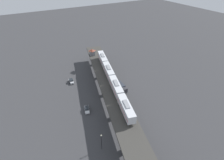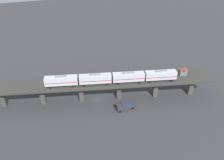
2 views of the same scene
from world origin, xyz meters
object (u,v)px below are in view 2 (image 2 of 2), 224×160
(street_car_silver, at_px, (144,75))
(street_car_white, at_px, (97,83))
(signal_hut, at_px, (183,70))
(street_lamp, at_px, (52,82))
(subway_train, at_px, (112,78))
(delivery_truck, at_px, (126,105))

(street_car_silver, bearing_deg, street_car_white, 87.46)
(signal_hut, height_order, street_lamp, signal_hut)
(street_car_silver, bearing_deg, subway_train, 120.34)
(signal_hut, height_order, street_car_white, signal_hut)
(subway_train, relative_size, street_car_white, 10.34)
(signal_hut, distance_m, street_car_white, 37.10)
(street_car_silver, height_order, street_lamp, street_lamp)
(signal_hut, xyz_separation_m, street_car_white, (17.00, 31.68, -9.15))
(street_car_white, bearing_deg, subway_train, -169.92)
(street_car_silver, distance_m, street_lamp, 42.37)
(street_car_white, xyz_separation_m, street_lamp, (2.55, 18.91, 3.17))
(street_lamp, bearing_deg, street_car_white, -97.68)
(subway_train, height_order, street_lamp, subway_train)
(street_car_white, distance_m, street_car_silver, 23.21)
(signal_hut, relative_size, street_lamp, 0.57)
(subway_train, xyz_separation_m, street_lamp, (15.78, 21.26, -6.72))
(street_car_white, xyz_separation_m, street_car_silver, (-1.03, -23.19, 0.00))
(subway_train, height_order, street_car_white, subway_train)
(street_car_white, height_order, delivery_truck, delivery_truck)
(subway_train, xyz_separation_m, street_car_silver, (12.20, -20.84, -9.89))
(subway_train, relative_size, street_car_silver, 10.81)
(signal_hut, distance_m, street_car_silver, 20.27)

